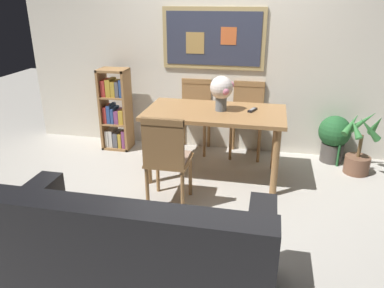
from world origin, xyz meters
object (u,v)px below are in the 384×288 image
dining_chair_far_left (195,109)px  bookshelf (116,112)px  dining_table (215,120)px  tv_remote (253,110)px  leather_couch (133,256)px  potted_ivy (334,137)px  potted_palm (359,150)px  flower_vase (222,90)px  dining_chair_far_right (247,113)px  dining_chair_near_left (166,154)px

dining_chair_far_left → bookshelf: (-1.01, -0.18, -0.04)m
dining_table → dining_chair_far_left: 0.84m
bookshelf → tv_remote: bookshelf is taller
dining_chair_far_left → leather_couch: 2.66m
dining_chair_far_left → potted_ivy: dining_chair_far_left is taller
potted_palm → flower_vase: (-1.52, -0.38, 0.71)m
dining_table → leather_couch: size_ratio=0.82×
leather_couch → potted_palm: size_ratio=2.46×
bookshelf → flower_vase: bearing=-20.7°
dining_table → bookshelf: (-1.38, 0.56, -0.15)m
bookshelf → flower_vase: flower_vase is taller
dining_table → dining_chair_far_right: dining_chair_far_right is taller
dining_chair_far_left → dining_chair_near_left: (0.03, -1.48, 0.00)m
leather_couch → potted_ivy: leather_couch is taller
dining_chair_far_right → flower_vase: flower_vase is taller
leather_couch → bookshelf: bookshelf is taller
bookshelf → potted_ivy: size_ratio=1.70×
dining_table → bookshelf: bookshelf is taller
dining_chair_far_left → dining_chair_far_right: 0.67m
dining_chair_far_left → tv_remote: (0.76, -0.67, 0.23)m
dining_chair_far_left → dining_chair_near_left: 1.48m
potted_palm → leather_couch: bearing=-128.5°
dining_chair_far_left → dining_chair_far_right: same height
dining_chair_far_left → leather_couch: size_ratio=0.51×
dining_chair_far_right → leather_couch: 2.69m
leather_couch → dining_chair_far_right: bearing=78.2°
dining_chair_near_left → leather_couch: bearing=-85.6°
bookshelf → potted_palm: 2.97m
leather_couch → potted_palm: (1.83, 2.30, -0.04)m
potted_ivy → tv_remote: 1.22m
dining_chair_far_right → leather_couch: size_ratio=0.51×
dining_chair_near_left → dining_chair_far_right: bearing=66.4°
dining_chair_near_left → dining_table: bearing=65.6°
dining_table → leather_couch: (-0.24, -1.90, -0.34)m
dining_chair_near_left → bookshelf: (-1.04, 1.30, -0.04)m
flower_vase → potted_ivy: bearing=27.3°
dining_chair_near_left → tv_remote: dining_chair_near_left is taller
leather_couch → flower_vase: 2.06m
potted_ivy → tv_remote: size_ratio=3.83×
dining_chair_far_right → flower_vase: size_ratio=2.48×
dining_table → dining_chair_near_left: bearing=-114.4°
dining_chair_far_left → potted_palm: dining_chair_far_left is taller
bookshelf → potted_ivy: bearing=2.6°
potted_palm → flower_vase: 1.72m
potted_ivy → dining_chair_far_left: bearing=178.0°
dining_table → leather_couch: bearing=-97.3°
bookshelf → tv_remote: bearing=-15.4°
bookshelf → leather_couch: bearing=-65.3°
potted_ivy → dining_chair_near_left: bearing=-139.8°
flower_vase → potted_palm: bearing=14.1°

